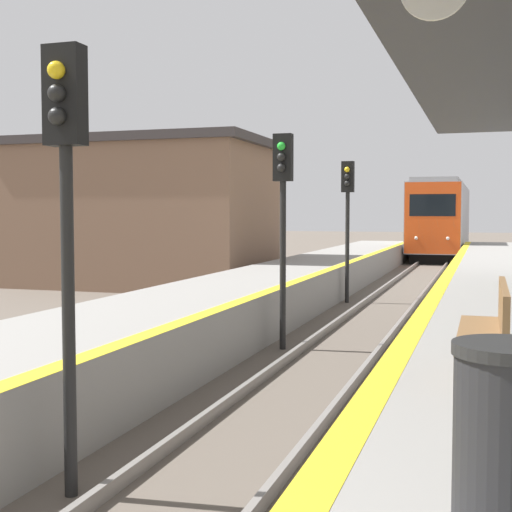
{
  "coord_description": "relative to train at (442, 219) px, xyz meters",
  "views": [
    {
      "loc": [
        2.57,
        -1.22,
        2.64
      ],
      "look_at": [
        -5.18,
        22.75,
        1.12
      ],
      "focal_mm": 50.0,
      "sensor_mm": 36.0,
      "label": 1
    }
  ],
  "objects": [
    {
      "name": "signal_near",
      "position": [
        -1.07,
        -39.07,
        0.64
      ],
      "size": [
        0.36,
        0.31,
        4.15
      ],
      "color": "black",
      "rests_on": "ground"
    },
    {
      "name": "signal_mid",
      "position": [
        -1.15,
        -31.54,
        0.64
      ],
      "size": [
        0.36,
        0.31,
        4.15
      ],
      "color": "black",
      "rests_on": "ground"
    },
    {
      "name": "signal_far",
      "position": [
        -1.3,
        -24.02,
        0.64
      ],
      "size": [
        0.36,
        0.31,
        4.15
      ],
      "color": "black",
      "rests_on": "ground"
    },
    {
      "name": "train",
      "position": [
        0.0,
        0.0,
        0.0
      ],
      "size": [
        2.81,
        16.44,
        4.47
      ],
      "color": "black",
      "rests_on": "ground"
    },
    {
      "name": "trash_bin",
      "position": [
        2.7,
        -41.11,
        -0.74
      ],
      "size": [
        0.56,
        0.56,
        0.97
      ],
      "color": "#262628",
      "rests_on": "platform_right"
    },
    {
      "name": "bench",
      "position": [
        2.62,
        -37.65,
        -0.74
      ],
      "size": [
        0.44,
        1.99,
        0.92
      ],
      "color": "brown",
      "rests_on": "platform_right"
    },
    {
      "name": "station_building",
      "position": [
        -9.54,
        -21.03,
        0.39
      ],
      "size": [
        9.46,
        5.96,
        5.29
      ],
      "color": "brown",
      "rests_on": "ground"
    }
  ]
}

